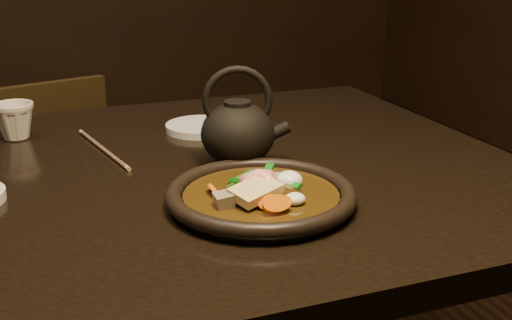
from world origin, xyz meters
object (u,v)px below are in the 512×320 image
object	(u,v)px
table	(28,234)
chair	(32,213)
teapot	(238,130)
tea_cup	(15,120)
plate	(261,196)

from	to	relation	value
table	chair	xyz separation A→B (m)	(0.01, 0.68, -0.25)
teapot	tea_cup	bearing A→B (deg)	154.81
chair	plate	size ratio (longest dim) A/B	2.93
plate	teapot	distance (m)	0.17
plate	tea_cup	world-z (taller)	tea_cup
table	chair	bearing A→B (deg)	89.17
chair	tea_cup	world-z (taller)	tea_cup
chair	plate	world-z (taller)	chair
table	tea_cup	bearing A→B (deg)	90.21
chair	tea_cup	bearing A→B (deg)	72.31
tea_cup	teapot	bearing A→B (deg)	-40.74
plate	teapot	bearing A→B (deg)	81.50
table	tea_cup	size ratio (longest dim) A/B	21.78
chair	plate	bearing A→B (deg)	92.92
tea_cup	chair	bearing A→B (deg)	88.49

